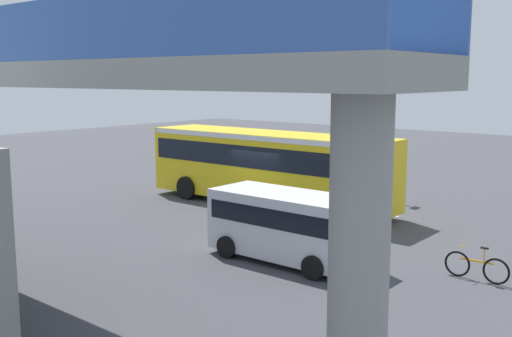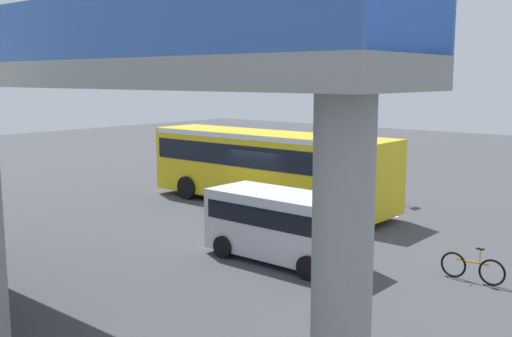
# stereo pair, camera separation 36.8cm
# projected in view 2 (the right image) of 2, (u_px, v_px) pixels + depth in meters

# --- Properties ---
(ground) EXTENTS (80.00, 80.00, 0.00)m
(ground) POSITION_uv_depth(u_px,v_px,m) (263.00, 209.00, 25.02)
(ground) COLOR #424247
(city_bus) EXTENTS (11.54, 2.85, 3.15)m
(city_bus) POSITION_uv_depth(u_px,v_px,m) (268.00, 162.00, 25.47)
(city_bus) COLOR yellow
(city_bus) RESTS_ON ground
(parked_van) EXTENTS (4.80, 2.17, 2.05)m
(parked_van) POSITION_uv_depth(u_px,v_px,m) (284.00, 222.00, 17.85)
(parked_van) COLOR silver
(parked_van) RESTS_ON ground
(bicycle_orange) EXTENTS (1.77, 0.44, 0.96)m
(bicycle_orange) POSITION_uv_depth(u_px,v_px,m) (472.00, 268.00, 16.11)
(bicycle_orange) COLOR black
(bicycle_orange) RESTS_ON ground
(pedestrian) EXTENTS (0.38, 0.38, 1.79)m
(pedestrian) POSITION_uv_depth(u_px,v_px,m) (234.00, 168.00, 30.43)
(pedestrian) COLOR #2D2D38
(pedestrian) RESTS_ON ground
(traffic_sign) EXTENTS (0.08, 0.60, 2.80)m
(traffic_sign) POSITION_uv_depth(u_px,v_px,m) (394.00, 160.00, 26.21)
(traffic_sign) COLOR slate
(traffic_sign) RESTS_ON ground
(lane_dash_leftmost) EXTENTS (2.00, 0.20, 0.01)m
(lane_dash_leftmost) POSITION_uv_depth(u_px,v_px,m) (375.00, 213.00, 24.24)
(lane_dash_leftmost) COLOR silver
(lane_dash_leftmost) RESTS_ON ground
(lane_dash_left) EXTENTS (2.00, 0.20, 0.01)m
(lane_dash_left) POSITION_uv_depth(u_px,v_px,m) (296.00, 200.00, 26.79)
(lane_dash_left) COLOR silver
(lane_dash_left) RESTS_ON ground
(lane_dash_centre) EXTENTS (2.00, 0.20, 0.01)m
(lane_dash_centre) POSITION_uv_depth(u_px,v_px,m) (230.00, 190.00, 29.35)
(lane_dash_centre) COLOR silver
(lane_dash_centre) RESTS_ON ground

